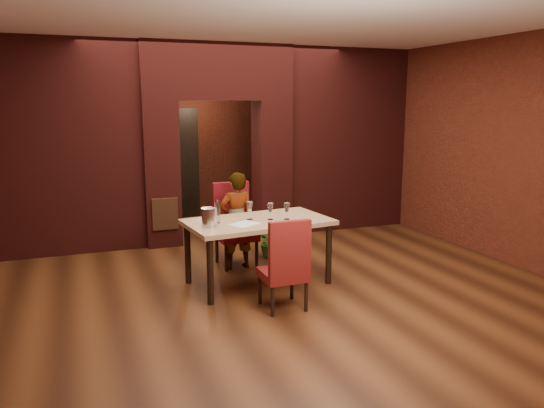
{
  "coord_description": "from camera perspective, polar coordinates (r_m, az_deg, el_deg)",
  "views": [
    {
      "loc": [
        -2.27,
        -6.48,
        2.28
      ],
      "look_at": [
        0.2,
        0.0,
        0.94
      ],
      "focal_mm": 35.0,
      "sensor_mm": 36.0,
      "label": 1
    }
  ],
  "objects": [
    {
      "name": "rear_door",
      "position": [
        10.65,
        -10.62,
        4.12
      ],
      "size": [
        0.9,
        0.08,
        2.1
      ],
      "primitive_type": "cube",
      "color": "black",
      "rests_on": "ground"
    },
    {
      "name": "potted_plant",
      "position": [
        7.92,
        -0.26,
        -4.03
      ],
      "size": [
        0.56,
        0.55,
        0.47
      ],
      "primitive_type": "imported",
      "rotation": [
        0.0,
        0.0,
        0.66
      ],
      "color": "#245B19",
      "rests_on": "ground"
    },
    {
      "name": "wine_glass_a",
      "position": [
        6.62,
        -2.43,
        -0.73
      ],
      "size": [
        0.09,
        0.09,
        0.23
      ],
      "primitive_type": null,
      "color": "white",
      "rests_on": "dining_table"
    },
    {
      "name": "wine_glass_c",
      "position": [
        6.63,
        1.6,
        -0.78
      ],
      "size": [
        0.09,
        0.09,
        0.21
      ],
      "primitive_type": null,
      "color": "silver",
      "rests_on": "dining_table"
    },
    {
      "name": "person_seated",
      "position": [
        7.3,
        -3.86,
        -1.8
      ],
      "size": [
        0.52,
        0.36,
        1.35
      ],
      "primitive_type": "imported",
      "rotation": [
        0.0,
        0.0,
        3.23
      ],
      "color": "silver",
      "rests_on": "ground"
    },
    {
      "name": "water_bottle",
      "position": [
        6.47,
        -5.9,
        -0.8
      ],
      "size": [
        0.07,
        0.07,
        0.28
      ],
      "primitive_type": "cylinder",
      "color": "silver",
      "rests_on": "dining_table"
    },
    {
      "name": "ceiling",
      "position": [
        6.92,
        -1.59,
        18.58
      ],
      "size": [
        7.0,
        8.0,
        0.04
      ],
      "primitive_type": "cube",
      "color": "silver",
      "rests_on": "ground"
    },
    {
      "name": "tasting_sheet",
      "position": [
        6.4,
        -2.99,
        -2.15
      ],
      "size": [
        0.41,
        0.38,
        0.0
      ],
      "primitive_type": "cube",
      "rotation": [
        0.0,
        0.0,
        0.51
      ],
      "color": "white",
      "rests_on": "dining_table"
    },
    {
      "name": "rear_door_frame",
      "position": [
        10.61,
        -10.58,
        4.1
      ],
      "size": [
        1.02,
        0.04,
        2.22
      ],
      "primitive_type": "cube",
      "color": "black",
      "rests_on": "ground"
    },
    {
      "name": "lintel",
      "position": [
        8.79,
        -6.02,
        13.95
      ],
      "size": [
        2.45,
        0.55,
        0.9
      ],
      "primitive_type": "cube",
      "color": "maroon",
      "rests_on": "ground"
    },
    {
      "name": "wing_wall_left",
      "position": [
        8.5,
        -21.5,
        5.6
      ],
      "size": [
        2.28,
        0.35,
        3.2
      ],
      "primitive_type": "cube",
      "color": "maroon",
      "rests_on": "ground"
    },
    {
      "name": "wing_wall_right",
      "position": [
        9.68,
        7.86,
        6.81
      ],
      "size": [
        2.28,
        0.35,
        3.2
      ],
      "primitive_type": "cube",
      "color": "maroon",
      "rests_on": "ground"
    },
    {
      "name": "vent_panel",
      "position": [
        8.46,
        -11.43,
        -1.07
      ],
      "size": [
        0.4,
        0.03,
        0.5
      ],
      "primitive_type": "cube",
      "color": "#9E562E",
      "rests_on": "ground"
    },
    {
      "name": "pillar_left",
      "position": [
        8.65,
        -11.9,
        3.2
      ],
      "size": [
        0.55,
        0.55,
        2.3
      ],
      "primitive_type": "cube",
      "color": "maroon",
      "rests_on": "ground"
    },
    {
      "name": "floor",
      "position": [
        7.23,
        -1.46,
        -7.44
      ],
      "size": [
        8.0,
        8.0,
        0.0
      ],
      "primitive_type": "plane",
      "color": "#4B2712",
      "rests_on": "ground"
    },
    {
      "name": "chair_near",
      "position": [
        5.91,
        1.16,
        -6.37
      ],
      "size": [
        0.48,
        0.48,
        1.04
      ],
      "primitive_type": "cube",
      "rotation": [
        0.0,
        0.0,
        3.15
      ],
      "color": "maroon",
      "rests_on": "ground"
    },
    {
      "name": "wall_front",
      "position": [
        3.43,
        21.24,
        -1.22
      ],
      "size": [
        7.0,
        0.04,
        3.2
      ],
      "primitive_type": "cube",
      "color": "maroon",
      "rests_on": "ground"
    },
    {
      "name": "pillar_right",
      "position": [
        9.14,
        -0.04,
        3.83
      ],
      "size": [
        0.55,
        0.55,
        2.3
      ],
      "primitive_type": "cube",
      "color": "maroon",
      "rests_on": "ground"
    },
    {
      "name": "wall_right",
      "position": [
        8.7,
        20.91,
        5.74
      ],
      "size": [
        0.04,
        8.0,
        3.2
      ],
      "primitive_type": "cube",
      "color": "maroon",
      "rests_on": "ground"
    },
    {
      "name": "chair_far",
      "position": [
        7.44,
        -3.88,
        -2.29
      ],
      "size": [
        0.54,
        0.54,
        1.16
      ],
      "primitive_type": "cube",
      "rotation": [
        0.0,
        0.0,
        0.03
      ],
      "color": "maroon",
      "rests_on": "ground"
    },
    {
      "name": "wall_back",
      "position": [
        10.74,
        -8.67,
        7.18
      ],
      "size": [
        7.0,
        0.04,
        3.2
      ],
      "primitive_type": "cube",
      "color": "maroon",
      "rests_on": "ground"
    },
    {
      "name": "dining_table",
      "position": [
        6.73,
        -1.5,
        -5.16
      ],
      "size": [
        1.86,
        1.17,
        0.83
      ],
      "primitive_type": "cube",
      "rotation": [
        0.0,
        0.0,
        0.11
      ],
      "color": "tan",
      "rests_on": "ground"
    },
    {
      "name": "wine_bucket",
      "position": [
        6.29,
        -6.75,
        -1.43
      ],
      "size": [
        0.18,
        0.18,
        0.22
      ],
      "primitive_type": "cylinder",
      "color": "#B6B6BE",
      "rests_on": "dining_table"
    },
    {
      "name": "wine_glass_b",
      "position": [
        6.61,
        -0.19,
        -0.8
      ],
      "size": [
        0.09,
        0.09,
        0.21
      ],
      "primitive_type": null,
      "color": "white",
      "rests_on": "dining_table"
    }
  ]
}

